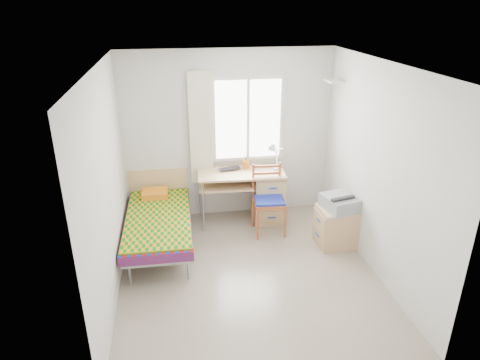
% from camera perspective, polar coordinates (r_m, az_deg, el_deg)
% --- Properties ---
extents(floor, '(3.50, 3.50, 0.00)m').
position_cam_1_polar(floor, '(5.60, 1.12, -12.28)').
color(floor, '#BCAD93').
rests_on(floor, ground).
extents(ceiling, '(3.50, 3.50, 0.00)m').
position_cam_1_polar(ceiling, '(4.62, 1.37, 15.07)').
color(ceiling, white).
rests_on(ceiling, wall_back).
extents(wall_back, '(3.20, 0.00, 3.20)m').
position_cam_1_polar(wall_back, '(6.59, -1.57, 5.92)').
color(wall_back, silver).
rests_on(wall_back, ground).
extents(wall_left, '(0.00, 3.50, 3.50)m').
position_cam_1_polar(wall_left, '(4.95, -17.30, -1.13)').
color(wall_left, silver).
rests_on(wall_left, ground).
extents(wall_right, '(0.00, 3.50, 3.50)m').
position_cam_1_polar(wall_right, '(5.47, 17.94, 1.12)').
color(wall_right, silver).
rests_on(wall_right, ground).
extents(window, '(1.10, 0.04, 1.30)m').
position_cam_1_polar(window, '(6.55, 1.06, 8.08)').
color(window, white).
rests_on(window, wall_back).
extents(curtain, '(0.35, 0.05, 1.70)m').
position_cam_1_polar(curtain, '(6.44, -5.22, 6.81)').
color(curtain, '#EBE5C2').
rests_on(curtain, wall_back).
extents(floating_shelf, '(0.20, 0.32, 0.03)m').
position_cam_1_polar(floating_shelf, '(6.43, 12.40, 12.77)').
color(floating_shelf, white).
rests_on(floating_shelf, wall_right).
extents(bed, '(0.92, 1.92, 0.83)m').
position_cam_1_polar(bed, '(6.11, -10.81, -5.07)').
color(bed, '#95999D').
rests_on(bed, floor).
extents(desk, '(1.34, 0.68, 0.82)m').
position_cam_1_polar(desk, '(6.68, 3.13, -1.76)').
color(desk, tan).
rests_on(desk, floor).
extents(chair, '(0.48, 0.48, 1.03)m').
position_cam_1_polar(chair, '(6.29, 3.86, -2.06)').
color(chair, '#A5431F').
rests_on(chair, floor).
extents(cabinet, '(0.53, 0.47, 0.56)m').
position_cam_1_polar(cabinet, '(6.20, 12.69, -6.06)').
color(cabinet, tan).
rests_on(cabinet, floor).
extents(printer, '(0.48, 0.53, 0.20)m').
position_cam_1_polar(printer, '(6.02, 13.11, -2.92)').
color(printer, '#94969B').
rests_on(printer, cabinet).
extents(laptop, '(0.38, 0.30, 0.03)m').
position_cam_1_polar(laptop, '(6.51, -1.21, 1.35)').
color(laptop, black).
rests_on(laptop, desk).
extents(pen_cup, '(0.11, 0.11, 0.12)m').
position_cam_1_polar(pen_cup, '(6.60, 0.78, 2.09)').
color(pen_cup, orange).
rests_on(pen_cup, desk).
extents(task_lamp, '(0.24, 0.34, 0.46)m').
position_cam_1_polar(task_lamp, '(6.37, 4.66, 3.42)').
color(task_lamp, white).
rests_on(task_lamp, desk).
extents(book, '(0.25, 0.30, 0.02)m').
position_cam_1_polar(book, '(6.51, -1.94, -0.98)').
color(book, gray).
rests_on(book, desk).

